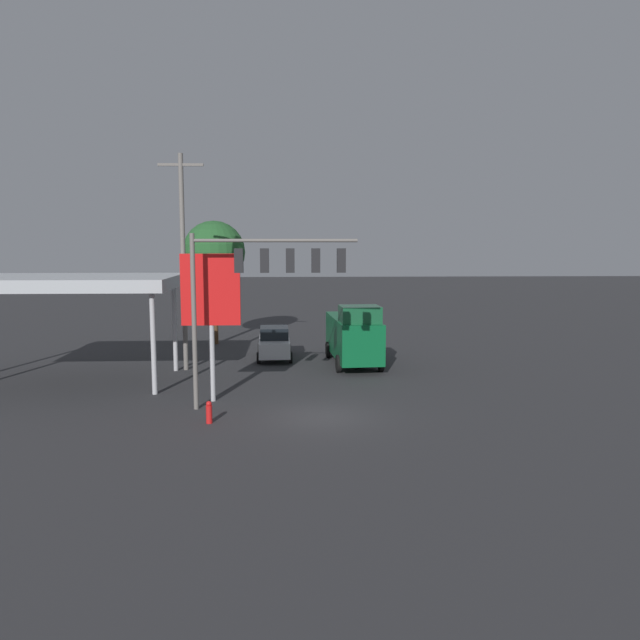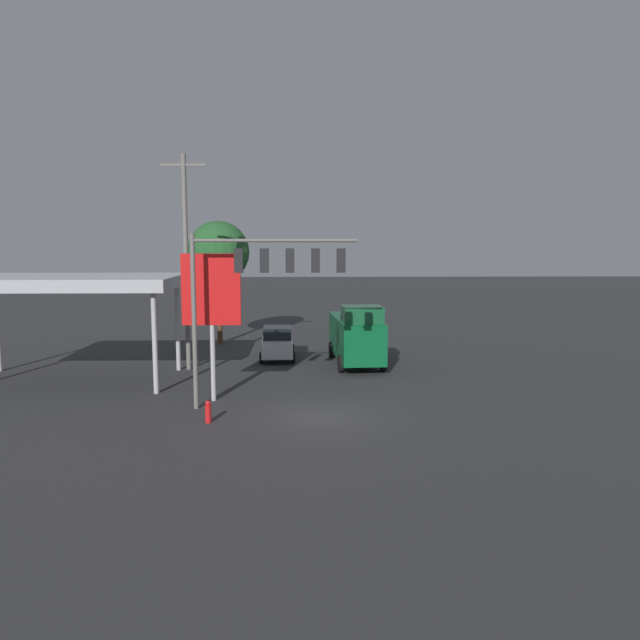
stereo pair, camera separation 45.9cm
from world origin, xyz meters
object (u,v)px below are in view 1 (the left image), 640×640
object	(u,v)px
price_sign	(211,296)
street_tree	(214,252)
traffic_signal_assembly	(262,275)
fire_hydrant	(209,412)
utility_pole	(183,258)
sedan_far	(274,343)
delivery_truck	(354,335)

from	to	relation	value
price_sign	street_tree	size ratio (longest dim) A/B	0.77
price_sign	street_tree	world-z (taller)	street_tree
traffic_signal_assembly	fire_hydrant	xyz separation A→B (m)	(2.03, 2.14, -5.20)
utility_pole	sedan_far	world-z (taller)	utility_pole
price_sign	sedan_far	size ratio (longest dim) A/B	1.46
traffic_signal_assembly	delivery_truck	xyz separation A→B (m)	(-4.73, -9.19, -3.95)
utility_pole	sedan_far	xyz separation A→B (m)	(-4.77, -3.03, -5.17)
sedan_far	street_tree	world-z (taller)	street_tree
fire_hydrant	price_sign	bearing A→B (deg)	-85.34
sedan_far	street_tree	distance (m)	8.83
street_tree	price_sign	bearing A→B (deg)	96.36
price_sign	utility_pole	bearing A→B (deg)	-71.34
price_sign	delivery_truck	xyz separation A→B (m)	(-7.03, -7.88, -2.98)
delivery_truck	street_tree	distance (m)	12.54
sedan_far	traffic_signal_assembly	bearing A→B (deg)	-2.65
traffic_signal_assembly	price_sign	xyz separation A→B (m)	(2.31, -1.31, -0.97)
traffic_signal_assembly	delivery_truck	distance (m)	11.06
utility_pole	street_tree	xyz separation A→B (m)	(-0.59, -8.70, 0.16)
price_sign	fire_hydrant	size ratio (longest dim) A/B	7.38
price_sign	street_tree	xyz separation A→B (m)	(1.74, -15.59, 1.60)
sedan_far	street_tree	size ratio (longest dim) A/B	0.53
fire_hydrant	delivery_truck	bearing A→B (deg)	-120.80
sedan_far	fire_hydrant	distance (m)	13.54
traffic_signal_assembly	sedan_far	world-z (taller)	traffic_signal_assembly
traffic_signal_assembly	utility_pole	distance (m)	9.42
utility_pole	price_sign	xyz separation A→B (m)	(-2.33, 6.89, -1.44)
street_tree	traffic_signal_assembly	bearing A→B (deg)	103.46
traffic_signal_assembly	sedan_far	distance (m)	12.16
utility_pole	sedan_far	distance (m)	7.66
street_tree	utility_pole	bearing A→B (deg)	86.13
traffic_signal_assembly	fire_hydrant	distance (m)	5.98
utility_pole	delivery_truck	size ratio (longest dim) A/B	1.68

